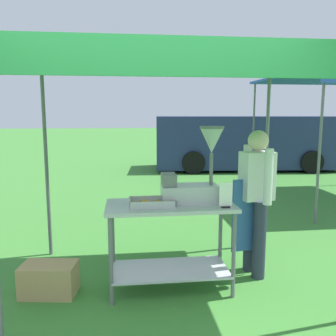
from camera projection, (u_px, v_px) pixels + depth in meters
name	position (u px, v px, depth m)	size (l,w,h in m)	color
ground_plane	(135.00, 187.00, 8.69)	(70.00, 70.00, 0.00)	#3D7F33
stall_canopy	(169.00, 67.00, 3.42)	(3.02, 2.04, 2.32)	slate
donut_cart	(170.00, 229.00, 3.57)	(1.27, 0.60, 0.90)	#B7B7BC
donut_tray	(152.00, 203.00, 3.45)	(0.45, 0.27, 0.07)	#B7B7BC
donut_fryer	(195.00, 176.00, 3.55)	(0.62, 0.28, 0.77)	#B7B7BC
menu_sign	(226.00, 197.00, 3.37)	(0.13, 0.05, 0.24)	black
vendor	(256.00, 195.00, 3.86)	(0.46, 0.54, 1.61)	#2D3347
supply_crate	(49.00, 279.00, 3.52)	(0.57, 0.38, 0.31)	tan
van_navy	(246.00, 142.00, 11.41)	(5.86, 2.45, 1.69)	navy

